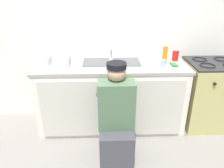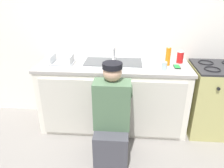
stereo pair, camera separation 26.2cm
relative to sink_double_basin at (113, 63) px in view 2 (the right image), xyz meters
name	(u,v)px [view 2 (the right image)]	position (x,y,z in m)	size (l,w,h in m)	color
ground_plane	(111,137)	(0.00, -0.30, -0.91)	(12.00, 12.00, 0.00)	gray
back_wall	(115,30)	(0.00, 0.35, 0.34)	(6.00, 0.10, 2.50)	silver
counter_cabinet	(113,97)	(0.00, -0.01, -0.48)	(1.87, 0.62, 0.85)	silver
countertop	(113,66)	(0.00, 0.00, -0.04)	(1.91, 0.62, 0.04)	#9E9993
sink_double_basin	(113,63)	(0.00, 0.00, 0.00)	(0.80, 0.44, 0.19)	silver
stove_range	(214,99)	(1.31, 0.00, -0.46)	(0.65, 0.62, 0.91)	tan
plumber_person	(112,122)	(0.03, -0.63, -0.45)	(0.42, 0.61, 1.10)	#3F3F47
water_glass	(164,66)	(0.61, -0.15, 0.03)	(0.06, 0.06, 0.10)	#ADC6CC
dish_rack_tray	(63,62)	(-0.64, -0.02, 0.01)	(0.28, 0.22, 0.11)	#B2B7BC
cell_phone	(177,67)	(0.78, -0.04, -0.01)	(0.07, 0.14, 0.01)	black
soap_bottle_orange	(168,56)	(0.67, 0.03, 0.09)	(0.06, 0.06, 0.25)	orange
soda_cup_red	(180,57)	(0.84, 0.13, 0.06)	(0.08, 0.08, 0.15)	red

